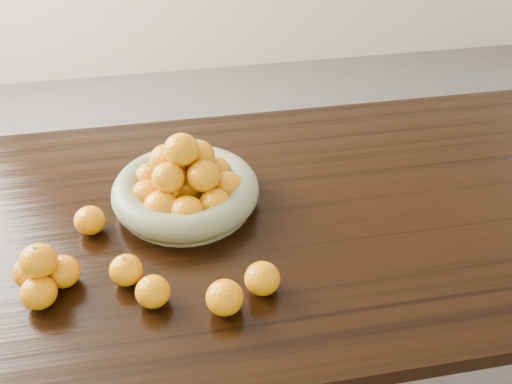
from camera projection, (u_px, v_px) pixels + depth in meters
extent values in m
cube|color=black|center=(268.00, 218.00, 1.43)|extent=(2.00, 1.00, 0.04)
cube|color=black|center=(488.00, 195.00, 2.12)|extent=(0.08, 0.08, 0.71)
cylinder|color=gray|center=(187.00, 201.00, 1.43)|extent=(0.33, 0.33, 0.02)
torus|color=gray|center=(186.00, 190.00, 1.41)|extent=(0.37, 0.37, 0.07)
ellipsoid|color=orange|center=(215.00, 171.00, 1.46)|extent=(0.08, 0.08, 0.08)
ellipsoid|color=orange|center=(197.00, 166.00, 1.48)|extent=(0.08, 0.08, 0.07)
ellipsoid|color=orange|center=(171.00, 166.00, 1.47)|extent=(0.09, 0.09, 0.08)
ellipsoid|color=orange|center=(150.00, 177.00, 1.44)|extent=(0.08, 0.08, 0.07)
ellipsoid|color=orange|center=(147.00, 194.00, 1.39)|extent=(0.08, 0.08, 0.07)
ellipsoid|color=orange|center=(162.00, 207.00, 1.34)|extent=(0.09, 0.09, 0.08)
ellipsoid|color=orange|center=(187.00, 213.00, 1.32)|extent=(0.08, 0.08, 0.08)
ellipsoid|color=orange|center=(215.00, 204.00, 1.35)|extent=(0.08, 0.08, 0.07)
ellipsoid|color=orange|center=(227.00, 187.00, 1.40)|extent=(0.08, 0.08, 0.08)
ellipsoid|color=orange|center=(188.00, 187.00, 1.41)|extent=(0.08, 0.08, 0.08)
ellipsoid|color=orange|center=(198.00, 156.00, 1.41)|extent=(0.09, 0.09, 0.08)
ellipsoid|color=orange|center=(166.00, 160.00, 1.40)|extent=(0.08, 0.08, 0.08)
ellipsoid|color=orange|center=(168.00, 178.00, 1.34)|extent=(0.08, 0.08, 0.07)
ellipsoid|color=orange|center=(203.00, 176.00, 1.35)|extent=(0.08, 0.08, 0.08)
ellipsoid|color=orange|center=(181.00, 150.00, 1.35)|extent=(0.08, 0.08, 0.08)
ellipsoid|color=orange|center=(39.00, 292.00, 1.15)|extent=(0.07, 0.07, 0.07)
ellipsoid|color=orange|center=(63.00, 272.00, 1.20)|extent=(0.07, 0.07, 0.07)
ellipsoid|color=orange|center=(31.00, 272.00, 1.20)|extent=(0.07, 0.07, 0.07)
ellipsoid|color=orange|center=(39.00, 261.00, 1.15)|extent=(0.08, 0.08, 0.07)
ellipsoid|color=orange|center=(126.00, 270.00, 1.20)|extent=(0.07, 0.07, 0.07)
ellipsoid|color=orange|center=(225.00, 297.00, 1.14)|extent=(0.08, 0.08, 0.07)
ellipsoid|color=orange|center=(262.00, 278.00, 1.18)|extent=(0.08, 0.08, 0.07)
ellipsoid|color=orange|center=(90.00, 220.00, 1.33)|extent=(0.07, 0.07, 0.07)
ellipsoid|color=orange|center=(153.00, 292.00, 1.15)|extent=(0.07, 0.07, 0.07)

